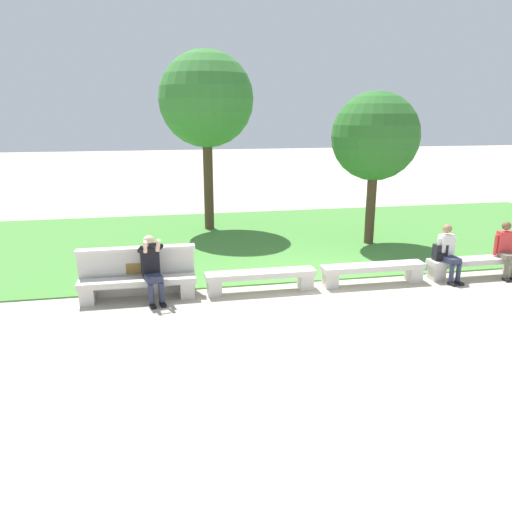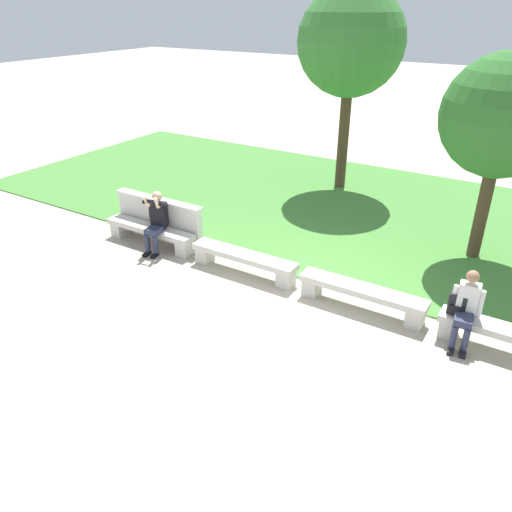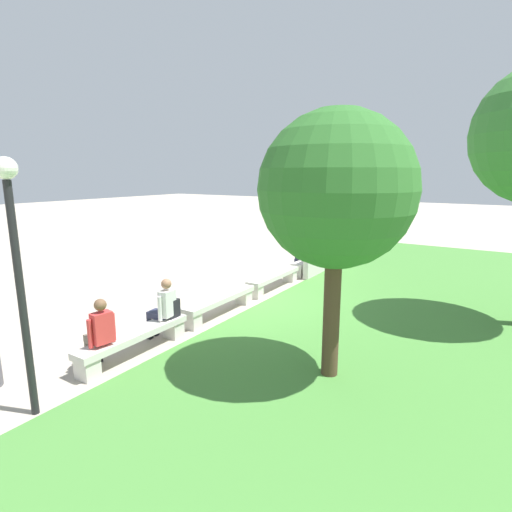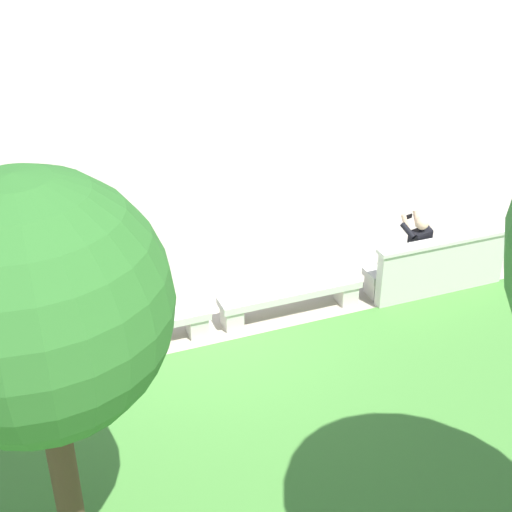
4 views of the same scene
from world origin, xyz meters
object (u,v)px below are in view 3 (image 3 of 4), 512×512
bench_main (311,262)px  person_distant (163,307)px  bench_far (135,339)px  bench_near (274,278)px  backpack (171,308)px  bench_mid (220,302)px  tree_behind_wall (336,191)px  person_companion (99,332)px  person_photographer (306,251)px  lamp_post (16,250)px

bench_main → person_distant: (6.75, -0.07, 0.36)m
bench_main → bench_far: size_ratio=1.00×
bench_near → backpack: bearing=0.3°
bench_mid → tree_behind_wall: 4.41m
person_distant → tree_behind_wall: 4.06m
person_companion → tree_behind_wall: bearing=119.3°
bench_main → backpack: size_ratio=5.41×
person_photographer → person_distant: size_ratio=1.05×
bench_near → lamp_post: 7.27m
bench_far → tree_behind_wall: bearing=110.3°
person_photographer → backpack: 6.32m
bench_main → bench_far: (7.54, 0.00, 0.00)m
bench_near → person_companion: (5.69, -0.07, 0.36)m
person_photographer → tree_behind_wall: (6.04, 3.32, 2.25)m
bench_mid → lamp_post: bearing=3.1°
bench_far → lamp_post: (1.97, 0.24, 1.98)m
person_photographer → person_distant: (6.46, 0.01, -0.06)m
bench_mid → person_photographer: person_photographer is taller
person_distant → tree_behind_wall: tree_behind_wall is taller
bench_far → person_companion: (0.66, -0.07, 0.36)m
backpack → tree_behind_wall: tree_behind_wall is taller
bench_main → person_companion: bearing=-0.5°
person_photographer → tree_behind_wall: tree_behind_wall is taller
bench_near → lamp_post: (6.99, 0.24, 1.98)m
bench_main → backpack: backpack is taller
person_photographer → tree_behind_wall: size_ratio=0.31×
backpack → lamp_post: (2.89, 0.22, 1.66)m
bench_far → person_distant: (-0.79, -0.07, 0.36)m
bench_far → backpack: (-0.93, 0.02, 0.32)m
tree_behind_wall → lamp_post: size_ratio=1.22×
bench_mid → lamp_post: size_ratio=0.67×
bench_mid → person_companion: bearing=-1.2°
bench_main → bench_mid: (5.03, 0.00, 0.00)m
person_photographer → person_companion: bearing=0.1°
bench_main → bench_near: same height
bench_main → tree_behind_wall: 7.61m
tree_behind_wall → lamp_post: tree_behind_wall is taller
person_distant → person_photographer: bearing=-179.9°
bench_mid → bench_far: size_ratio=1.00×
lamp_post → person_photographer: bearing=-178.0°
bench_near → lamp_post: lamp_post is taller
bench_near → bench_far: same height
person_companion → lamp_post: size_ratio=0.37×
bench_main → lamp_post: (9.51, 0.24, 1.98)m
person_distant → bench_main: bearing=179.4°
tree_behind_wall → bench_main: bearing=-152.9°
person_companion → backpack: person_companion is taller
bench_near → person_companion: size_ratio=1.84×
person_distant → lamp_post: size_ratio=0.37×
bench_mid → backpack: backpack is taller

